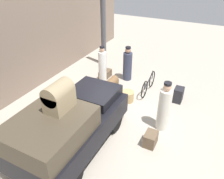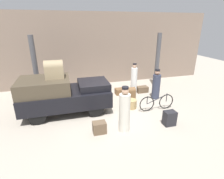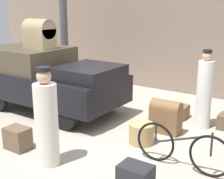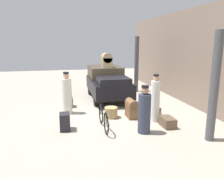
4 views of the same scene
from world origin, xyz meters
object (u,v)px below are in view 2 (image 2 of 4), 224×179
at_px(trunk_umber_medium, 170,118).
at_px(trunk_barrel_dark, 129,94).
at_px(porter_carrying_trunk, 134,81).
at_px(trunk_wicker_pale, 142,89).
at_px(conductor_in_dark_uniform, 156,86).
at_px(wicker_basket, 131,104).
at_px(porter_standing_middle, 125,111).
at_px(suitcase_small_leather, 120,91).
at_px(suitcase_tan_flat, 99,128).
at_px(truck, 63,93).
at_px(trunk_on_truck_roof, 54,69).
at_px(bicycle, 157,103).

distance_m(trunk_umber_medium, trunk_barrel_dark, 2.71).
distance_m(porter_carrying_trunk, trunk_umber_medium, 3.40).
relative_size(trunk_barrel_dark, trunk_wicker_pale, 1.14).
bearing_deg(conductor_in_dark_uniform, wicker_basket, -156.18).
bearing_deg(porter_standing_middle, porter_carrying_trunk, 62.22).
height_order(porter_carrying_trunk, suitcase_small_leather, porter_carrying_trunk).
distance_m(conductor_in_dark_uniform, suitcase_tan_flat, 4.31).
relative_size(suitcase_tan_flat, trunk_umber_medium, 0.82).
xyz_separation_m(truck, porter_standing_middle, (2.15, -2.17, -0.10)).
relative_size(trunk_wicker_pale, trunk_on_truck_roof, 0.85).
relative_size(conductor_in_dark_uniform, porter_carrying_trunk, 0.89).
height_order(truck, wicker_basket, truck).
bearing_deg(truck, bicycle, -13.36).
xyz_separation_m(porter_carrying_trunk, suitcase_tan_flat, (-2.63, -3.13, -0.62)).
xyz_separation_m(wicker_basket, porter_standing_middle, (-0.95, -1.69, 0.59)).
height_order(wicker_basket, suitcase_tan_flat, suitcase_tan_flat).
height_order(conductor_in_dark_uniform, suitcase_small_leather, conductor_in_dark_uniform).
height_order(conductor_in_dark_uniform, suitcase_tan_flat, conductor_in_dark_uniform).
relative_size(conductor_in_dark_uniform, suitcase_small_leather, 3.21).
xyz_separation_m(bicycle, suitcase_small_leather, (-1.04, 2.33, -0.21)).
bearing_deg(bicycle, porter_carrying_trunk, 98.79).
distance_m(truck, trunk_barrel_dark, 3.32).
xyz_separation_m(conductor_in_dark_uniform, trunk_on_truck_roof, (-5.04, -0.27, 1.29)).
bearing_deg(trunk_on_truck_roof, porter_carrying_trunk, 14.45).
distance_m(bicycle, porter_carrying_trunk, 2.12).
bearing_deg(trunk_barrel_dark, suitcase_small_leather, 98.10).
xyz_separation_m(conductor_in_dark_uniform, trunk_barrel_dark, (-1.53, 0.04, -0.33)).
relative_size(porter_carrying_trunk, trunk_umber_medium, 3.04).
xyz_separation_m(truck, trunk_on_truck_roof, (-0.24, 0.00, 1.12)).
height_order(bicycle, wicker_basket, bicycle).
distance_m(bicycle, suitcase_tan_flat, 3.15).
relative_size(conductor_in_dark_uniform, trunk_umber_medium, 2.71).
bearing_deg(truck, porter_carrying_trunk, 15.31).
relative_size(trunk_umber_medium, trunk_barrel_dark, 0.80).
distance_m(wicker_basket, trunk_on_truck_roof, 3.83).
height_order(bicycle, conductor_in_dark_uniform, conductor_in_dark_uniform).
height_order(truck, suitcase_tan_flat, truck).
distance_m(bicycle, trunk_on_truck_roof, 4.80).
distance_m(conductor_in_dark_uniform, trunk_wicker_pale, 1.19).
relative_size(trunk_umber_medium, suitcase_small_leather, 1.19).
bearing_deg(conductor_in_dark_uniform, trunk_wicker_pale, 106.93).
height_order(wicker_basket, suitcase_small_leather, wicker_basket).
height_order(porter_standing_middle, porter_carrying_trunk, porter_carrying_trunk).
height_order(bicycle, porter_carrying_trunk, porter_carrying_trunk).
distance_m(porter_standing_middle, trunk_on_truck_roof, 3.45).
bearing_deg(trunk_wicker_pale, trunk_on_truck_roof, -164.89).
bearing_deg(trunk_wicker_pale, trunk_umber_medium, -97.75).
bearing_deg(suitcase_small_leather, porter_carrying_trunk, -21.57).
bearing_deg(trunk_umber_medium, trunk_barrel_dark, 105.80).
height_order(conductor_in_dark_uniform, porter_carrying_trunk, porter_carrying_trunk).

